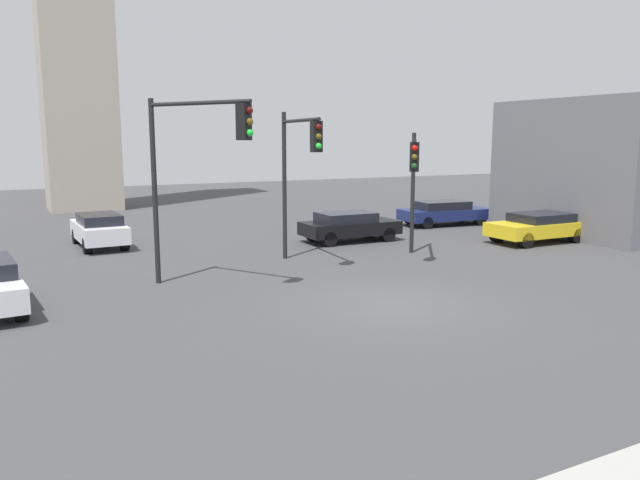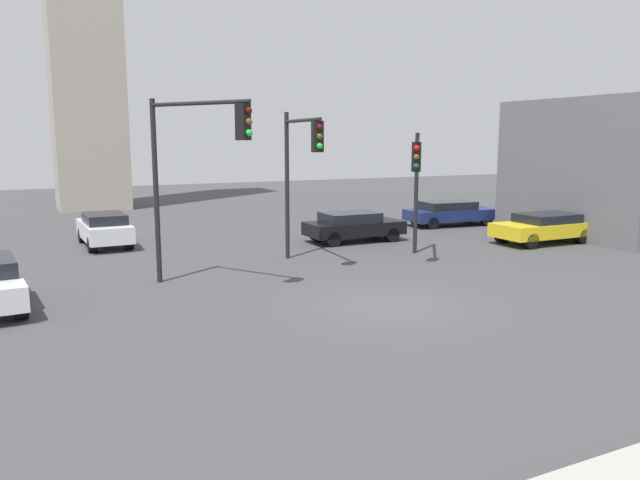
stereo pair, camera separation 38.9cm
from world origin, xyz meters
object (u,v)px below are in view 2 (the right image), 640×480
(traffic_light_2, at_px, (195,152))
(car_3, at_px, (544,227))
(traffic_light_0, at_px, (416,170))
(traffic_light_1, at_px, (301,158))
(car_1, at_px, (105,229))
(car_4, at_px, (450,212))
(car_0, at_px, (353,226))

(traffic_light_2, xyz_separation_m, car_3, (15.64, 1.42, -3.39))
(traffic_light_0, bearing_deg, traffic_light_1, -68.07)
(car_1, distance_m, car_4, 17.12)
(traffic_light_1, relative_size, traffic_light_2, 0.96)
(traffic_light_0, relative_size, car_4, 0.96)
(car_1, bearing_deg, car_0, -111.87)
(car_0, relative_size, car_1, 1.04)
(traffic_light_1, xyz_separation_m, car_0, (4.26, 3.77, -3.13))
(traffic_light_1, height_order, car_4, traffic_light_1)
(traffic_light_0, xyz_separation_m, traffic_light_2, (-8.35, -0.69, 0.75))
(traffic_light_0, distance_m, car_0, 5.48)
(traffic_light_0, relative_size, traffic_light_2, 0.83)
(traffic_light_0, distance_m, traffic_light_1, 4.31)
(car_3, bearing_deg, traffic_light_1, -0.41)
(car_1, relative_size, car_3, 0.94)
(car_3, height_order, car_4, car_3)
(car_0, bearing_deg, traffic_light_0, -90.12)
(traffic_light_1, relative_size, car_0, 1.26)
(car_1, distance_m, car_3, 18.80)
(traffic_light_1, distance_m, car_4, 13.20)
(traffic_light_1, bearing_deg, car_4, 122.76)
(traffic_light_2, relative_size, car_3, 1.29)
(car_0, bearing_deg, car_3, -28.38)
(car_0, xyz_separation_m, car_3, (7.18, -4.07, 0.00))
(traffic_light_1, relative_size, car_3, 1.24)
(car_0, height_order, car_1, car_1)
(car_3, bearing_deg, car_4, -88.04)
(car_0, distance_m, car_1, 10.61)
(traffic_light_1, bearing_deg, car_0, 136.54)
(traffic_light_2, relative_size, car_0, 1.32)
(car_1, xyz_separation_m, car_3, (17.16, -7.70, -0.05))
(traffic_light_1, relative_size, car_4, 1.10)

